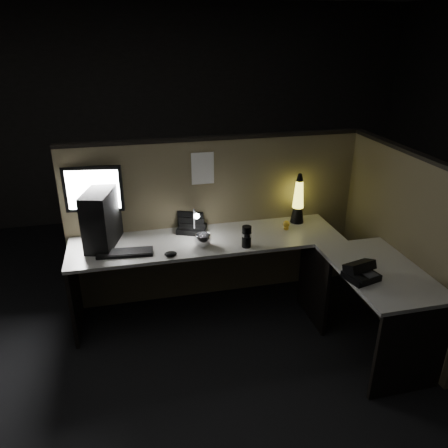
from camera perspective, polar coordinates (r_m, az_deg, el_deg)
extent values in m
plane|color=black|center=(3.64, 2.32, -16.22)|extent=(6.00, 6.00, 0.00)
plane|color=#282623|center=(5.82, -5.52, 13.90)|extent=(6.00, 0.00, 6.00)
cube|color=brown|center=(4.02, -1.01, 0.48)|extent=(2.66, 0.06, 1.50)
cube|color=brown|center=(3.83, 21.66, -2.54)|extent=(0.06, 1.66, 1.50)
cube|color=beige|center=(3.72, -2.19, -2.19)|extent=(2.30, 0.60, 0.03)
cube|color=beige|center=(3.46, 19.72, -5.82)|extent=(0.60, 1.00, 0.03)
cube|color=black|center=(3.87, -18.93, -8.61)|extent=(0.03, 0.55, 0.70)
cube|color=black|center=(3.34, 23.24, -15.18)|extent=(0.55, 0.03, 0.70)
cube|color=black|center=(3.88, 11.59, -7.59)|extent=(0.03, 0.55, 0.70)
cube|color=black|center=(3.66, -15.70, 0.78)|extent=(0.31, 0.49, 0.47)
cylinder|color=black|center=(3.91, -16.01, -1.42)|extent=(0.21, 0.21, 0.02)
cube|color=black|center=(3.88, -16.21, 0.35)|extent=(0.06, 0.05, 0.23)
cube|color=black|center=(3.77, -16.71, 4.39)|extent=(0.48, 0.11, 0.39)
cube|color=white|center=(3.75, -16.72, 4.29)|extent=(0.42, 0.06, 0.33)
cube|color=black|center=(3.54, -12.80, -3.70)|extent=(0.45, 0.18, 0.02)
ellipsoid|color=black|center=(3.45, -6.99, -3.89)|extent=(0.10, 0.07, 0.04)
cube|color=white|center=(3.81, -3.88, -0.99)|extent=(0.04, 0.05, 0.03)
cylinder|color=white|center=(3.77, -3.93, 0.56)|extent=(0.01, 0.01, 0.19)
cylinder|color=white|center=(3.67, -3.80, 1.56)|extent=(0.01, 0.13, 0.01)
sphere|color=white|center=(3.61, -3.60, 1.04)|extent=(0.05, 0.05, 0.05)
cube|color=black|center=(3.85, -4.23, -0.63)|extent=(0.29, 0.28, 0.05)
cube|color=black|center=(3.81, -4.17, -0.32)|extent=(0.22, 0.11, 0.08)
cube|color=black|center=(3.88, -4.43, 0.78)|extent=(0.22, 0.11, 0.16)
cone|color=black|center=(4.07, 9.54, 1.23)|extent=(0.12, 0.12, 0.15)
cone|color=yellow|center=(4.00, 9.73, 3.84)|extent=(0.10, 0.10, 0.25)
sphere|color=brown|center=(4.02, 9.65, 2.79)|extent=(0.05, 0.05, 0.05)
sphere|color=brown|center=(3.99, 9.74, 3.99)|extent=(0.04, 0.04, 0.04)
cone|color=black|center=(3.95, 9.88, 6.00)|extent=(0.06, 0.06, 0.07)
cylinder|color=black|center=(3.54, 2.97, -1.66)|extent=(0.08, 0.08, 0.18)
imported|color=silver|center=(3.57, -2.74, -2.15)|extent=(0.14, 0.14, 0.11)
sphere|color=yellow|center=(3.90, 8.15, 0.00)|extent=(0.06, 0.06, 0.06)
cube|color=white|center=(3.79, -2.80, 7.26)|extent=(0.20, 0.00, 0.28)
cube|color=black|center=(3.27, 17.47, -6.49)|extent=(0.26, 0.23, 0.05)
cube|color=black|center=(3.27, 17.27, -5.33)|extent=(0.24, 0.18, 0.10)
cube|color=black|center=(3.19, 16.92, -6.63)|extent=(0.08, 0.17, 0.03)
cube|color=#3F3F42|center=(3.26, 18.48, -6.21)|extent=(0.11, 0.11, 0.00)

